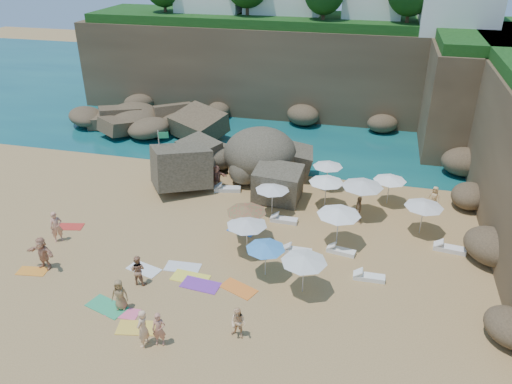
% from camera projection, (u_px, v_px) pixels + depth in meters
% --- Properties ---
extents(ground, '(120.00, 120.00, 0.00)m').
position_uv_depth(ground, '(209.00, 244.00, 27.91)').
color(ground, tan).
rests_on(ground, ground).
extents(seawater, '(120.00, 120.00, 0.00)m').
position_uv_depth(seawater, '(298.00, 94.00, 53.73)').
color(seawater, '#0C4751').
rests_on(seawater, ground).
extents(cliff_back, '(44.00, 8.00, 8.00)m').
position_uv_depth(cliff_back, '(312.00, 69.00, 47.15)').
color(cliff_back, brown).
rests_on(cliff_back, ground).
extents(cliff_corner, '(10.00, 12.00, 8.00)m').
position_uv_depth(cliff_corner, '(490.00, 95.00, 39.66)').
color(cliff_corner, brown).
rests_on(cliff_corner, ground).
extents(rock_promontory, '(12.00, 7.00, 2.00)m').
position_uv_depth(rock_promontory, '(149.00, 130.00, 44.02)').
color(rock_promontory, brown).
rests_on(rock_promontory, ground).
extents(marina_masts, '(3.10, 0.10, 6.00)m').
position_uv_depth(marina_masts, '(154.00, 58.00, 55.85)').
color(marina_masts, white).
rests_on(marina_masts, ground).
extents(rock_outcrop, '(10.27, 9.01, 3.42)m').
position_uv_depth(rock_outcrop, '(241.00, 180.00, 35.10)').
color(rock_outcrop, brown).
rests_on(rock_outcrop, ground).
extents(flag_pole, '(0.73, 0.28, 3.84)m').
position_uv_depth(flag_pole, '(161.00, 150.00, 33.62)').
color(flag_pole, silver).
rests_on(flag_pole, ground).
extents(parasol_0, '(2.09, 2.09, 1.98)m').
position_uv_depth(parasol_0, '(272.00, 187.00, 30.08)').
color(parasol_0, silver).
rests_on(parasol_0, ground).
extents(parasol_1, '(2.51, 2.51, 2.37)m').
position_uv_depth(parasol_1, '(363.00, 184.00, 29.71)').
color(parasol_1, silver).
rests_on(parasol_1, ground).
extents(parasol_2, '(2.19, 2.19, 2.07)m').
position_uv_depth(parasol_2, '(326.00, 180.00, 30.79)').
color(parasol_2, silver).
rests_on(parasol_2, ground).
extents(parasol_3, '(2.01, 2.01, 1.90)m').
position_uv_depth(parasol_3, '(328.00, 164.00, 33.23)').
color(parasol_3, silver).
rests_on(parasol_3, ground).
extents(parasol_4, '(2.07, 2.07, 1.96)m').
position_uv_depth(parasol_4, '(390.00, 178.00, 31.24)').
color(parasol_4, silver).
rests_on(parasol_4, ground).
extents(parasol_6, '(2.25, 2.25, 2.13)m').
position_uv_depth(parasol_6, '(246.00, 209.00, 27.42)').
color(parasol_6, silver).
rests_on(parasol_6, ground).
extents(parasol_7, '(2.19, 2.19, 2.07)m').
position_uv_depth(parasol_7, '(424.00, 204.00, 28.04)').
color(parasol_7, silver).
rests_on(parasol_7, ground).
extents(parasol_8, '(2.41, 2.41, 2.28)m').
position_uv_depth(parasol_8, '(339.00, 212.00, 26.90)').
color(parasol_8, silver).
rests_on(parasol_8, ground).
extents(parasol_9, '(2.19, 2.19, 2.07)m').
position_uv_depth(parasol_9, '(247.00, 222.00, 26.28)').
color(parasol_9, silver).
rests_on(parasol_9, ground).
extents(parasol_10, '(1.99, 1.99, 1.88)m').
position_uv_depth(parasol_10, '(266.00, 246.00, 24.60)').
color(parasol_10, silver).
rests_on(parasol_10, ground).
extents(parasol_11, '(2.22, 2.22, 2.10)m').
position_uv_depth(parasol_11, '(304.00, 259.00, 23.31)').
color(parasol_11, silver).
rests_on(parasol_11, ground).
extents(lounger_0, '(1.85, 0.95, 0.28)m').
position_uv_depth(lounger_0, '(228.00, 189.00, 33.54)').
color(lounger_0, silver).
rests_on(lounger_0, ground).
extents(lounger_1, '(1.65, 0.58, 0.26)m').
position_uv_depth(lounger_1, '(284.00, 220.00, 29.96)').
color(lounger_1, white).
rests_on(lounger_1, ground).
extents(lounger_2, '(1.75, 0.76, 0.26)m').
position_uv_depth(lounger_2, '(449.00, 249.00, 27.22)').
color(lounger_2, white).
rests_on(lounger_2, ground).
extents(lounger_3, '(1.59, 0.53, 0.25)m').
position_uv_depth(lounger_3, '(297.00, 251.00, 27.05)').
color(lounger_3, silver).
rests_on(lounger_3, ground).
extents(lounger_4, '(1.61, 0.78, 0.24)m').
position_uv_depth(lounger_4, '(341.00, 251.00, 27.04)').
color(lounger_4, white).
rests_on(lounger_4, ground).
extents(lounger_5, '(1.58, 0.56, 0.24)m').
position_uv_depth(lounger_5, '(369.00, 277.00, 24.99)').
color(lounger_5, white).
rests_on(lounger_5, ground).
extents(towel_1, '(1.52, 0.79, 0.03)m').
position_uv_depth(towel_1, '(123.00, 313.00, 22.82)').
color(towel_1, '#F96187').
rests_on(towel_1, ground).
extents(towel_2, '(1.60, 0.96, 0.03)m').
position_uv_depth(towel_2, '(33.00, 271.00, 25.63)').
color(towel_2, orange).
rests_on(towel_2, ground).
extents(towel_3, '(2.14, 1.50, 0.03)m').
position_uv_depth(towel_3, '(107.00, 307.00, 23.19)').
color(towel_3, '#2D9E64').
rests_on(towel_3, ground).
extents(towel_4, '(2.01, 1.27, 0.03)m').
position_uv_depth(towel_4, '(138.00, 328.00, 21.95)').
color(towel_4, yellow).
rests_on(towel_4, ground).
extents(towel_5, '(1.92, 1.31, 0.03)m').
position_uv_depth(towel_5, '(144.00, 269.00, 25.77)').
color(towel_5, white).
rests_on(towel_5, ground).
extents(towel_6, '(1.99, 1.13, 0.03)m').
position_uv_depth(towel_6, '(201.00, 285.00, 24.62)').
color(towel_6, purple).
rests_on(towel_6, ground).
extents(towel_7, '(1.70, 1.10, 0.03)m').
position_uv_depth(towel_7, '(70.00, 227.00, 29.50)').
color(towel_7, red).
rests_on(towel_7, ground).
extents(towel_8, '(1.76, 1.16, 0.03)m').
position_uv_depth(towel_8, '(242.00, 230.00, 29.12)').
color(towel_8, blue).
rests_on(towel_8, ground).
extents(towel_10, '(2.00, 1.52, 0.03)m').
position_uv_depth(towel_10, '(239.00, 289.00, 24.37)').
color(towel_10, orange).
rests_on(towel_10, ground).
extents(towel_12, '(1.96, 1.09, 0.03)m').
position_uv_depth(towel_12, '(190.00, 278.00, 25.14)').
color(towel_12, '#FFED43').
rests_on(towel_12, ground).
extents(towel_13, '(1.88, 1.02, 0.03)m').
position_uv_depth(towel_13, '(183.00, 267.00, 25.92)').
color(towel_13, silver).
rests_on(towel_13, ground).
extents(person_stand_0, '(0.78, 0.77, 1.82)m').
position_uv_depth(person_stand_0, '(56.00, 227.00, 27.78)').
color(person_stand_0, tan).
rests_on(person_stand_0, ground).
extents(person_stand_1, '(0.79, 0.62, 1.60)m').
position_uv_depth(person_stand_1, '(138.00, 270.00, 24.40)').
color(person_stand_1, '#AB7555').
rests_on(person_stand_1, ground).
extents(person_stand_2, '(1.35, 0.81, 1.95)m').
position_uv_depth(person_stand_2, '(230.00, 162.00, 35.53)').
color(person_stand_2, '#EBBD85').
rests_on(person_stand_2, ground).
extents(person_stand_3, '(0.44, 0.98, 1.64)m').
position_uv_depth(person_stand_3, '(358.00, 209.00, 29.71)').
color(person_stand_3, '#9B764D').
rests_on(person_stand_3, ground).
extents(person_stand_4, '(0.79, 0.61, 1.44)m').
position_uv_depth(person_stand_4, '(434.00, 197.00, 31.29)').
color(person_stand_4, '#E2B477').
rests_on(person_stand_4, ground).
extents(person_stand_5, '(1.44, 0.71, 1.50)m').
position_uv_depth(person_stand_5, '(217.00, 176.00, 33.97)').
color(person_stand_5, '#AA6A55').
rests_on(person_stand_5, ground).
extents(person_stand_6, '(0.50, 0.70, 1.82)m').
position_uv_depth(person_stand_6, '(143.00, 328.00, 20.66)').
color(person_stand_6, '#F6BE8B').
rests_on(person_stand_6, ground).
extents(person_lie_2, '(1.14, 1.69, 0.41)m').
position_uv_depth(person_lie_2, '(121.00, 305.00, 23.01)').
color(person_lie_2, olive).
rests_on(person_lie_2, ground).
extents(person_lie_3, '(1.89, 2.00, 0.48)m').
position_uv_depth(person_lie_3, '(45.00, 264.00, 25.81)').
color(person_lie_3, tan).
rests_on(person_lie_3, ground).
extents(person_lie_4, '(0.88, 1.66, 0.38)m').
position_uv_depth(person_lie_4, '(160.00, 341.00, 21.02)').
color(person_lie_4, tan).
rests_on(person_lie_4, ground).
extents(person_lie_5, '(1.05, 1.60, 0.56)m').
position_uv_depth(person_lie_5, '(238.00, 332.00, 21.36)').
color(person_lie_5, '#F3BF8A').
rests_on(person_lie_5, ground).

